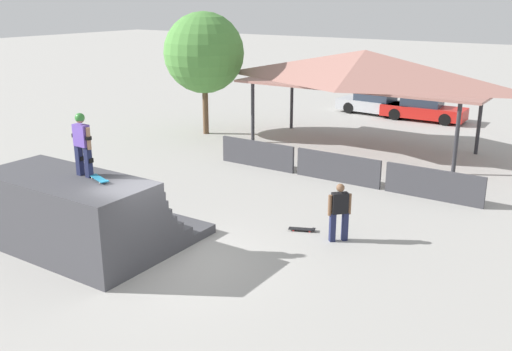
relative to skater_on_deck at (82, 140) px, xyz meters
name	(u,v)px	position (x,y,z in m)	size (l,w,h in m)	color
ground_plane	(164,263)	(2.19, 0.45, -3.04)	(160.00, 160.00, 0.00)	#A3A09B
quarter_pipe_ramp	(81,215)	(-0.34, 0.01, -2.13)	(4.85, 4.22, 2.09)	#424247
skater_on_deck	(82,140)	(0.00, 0.00, 0.00)	(0.70, 0.25, 1.66)	#1E2347
skateboard_on_deck	(99,179)	(0.62, -0.08, -0.89)	(0.87, 0.47, 0.09)	silver
bystander_walking	(339,209)	(5.29, 4.22, -2.11)	(0.55, 0.55, 1.67)	#1E2347
skateboard_on_ground	(303,229)	(4.14, 4.27, -2.99)	(0.80, 0.49, 0.09)	red
barrier_fence	(338,168)	(2.93, 9.08, -2.52)	(10.40, 0.12, 1.05)	#3D3D42
pavilion_shelter	(364,68)	(1.63, 14.16, 0.52)	(10.91, 4.25, 4.36)	#2D2D33
tree_beside_pavilion	(204,53)	(-5.96, 12.55, 0.92)	(3.87, 3.87, 5.91)	brown
parked_car_silver	(376,104)	(-0.76, 21.96, -2.44)	(4.68, 2.13, 1.27)	#A8AAAF
parked_car_red	(423,110)	(2.07, 21.69, -2.44)	(4.53, 1.74, 1.27)	red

